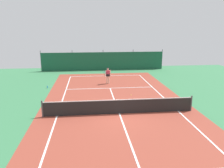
# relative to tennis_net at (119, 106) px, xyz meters

# --- Properties ---
(ground_plane) EXTENTS (36.00, 36.00, 0.00)m
(ground_plane) POSITION_rel_tennis_net_xyz_m (0.00, 0.00, -0.51)
(ground_plane) COLOR #387A4C
(court_surface) EXTENTS (11.02, 26.60, 0.01)m
(court_surface) POSITION_rel_tennis_net_xyz_m (0.00, 0.00, -0.51)
(court_surface) COLOR brown
(court_surface) RESTS_ON ground
(tennis_net) EXTENTS (10.12, 0.10, 1.10)m
(tennis_net) POSITION_rel_tennis_net_xyz_m (0.00, 0.00, 0.00)
(tennis_net) COLOR black
(tennis_net) RESTS_ON ground
(back_fence) EXTENTS (16.30, 0.98, 2.70)m
(back_fence) POSITION_rel_tennis_net_xyz_m (-0.00, 16.14, 0.16)
(back_fence) COLOR #195138
(back_fence) RESTS_ON ground
(tennis_player) EXTENTS (0.78, 0.71, 1.64)m
(tennis_player) POSITION_rel_tennis_net_xyz_m (-0.04, 8.20, 0.45)
(tennis_player) COLOR beige
(tennis_player) RESTS_ON ground
(tennis_ball_near_player) EXTENTS (0.07, 0.07, 0.07)m
(tennis_ball_near_player) POSITION_rel_tennis_net_xyz_m (1.58, 3.97, -0.48)
(tennis_ball_near_player) COLOR #CCDB33
(tennis_ball_near_player) RESTS_ON ground
(tennis_ball_midcourt) EXTENTS (0.07, 0.07, 0.07)m
(tennis_ball_midcourt) POSITION_rel_tennis_net_xyz_m (-1.73, 12.00, -0.48)
(tennis_ball_midcourt) COLOR #CCDB33
(tennis_ball_midcourt) RESTS_ON ground
(tennis_ball_by_sideline) EXTENTS (0.07, 0.07, 0.07)m
(tennis_ball_by_sideline) POSITION_rel_tennis_net_xyz_m (4.10, 11.03, -0.48)
(tennis_ball_by_sideline) COLOR #CCDB33
(tennis_ball_by_sideline) RESTS_ON ground
(parked_car) EXTENTS (2.11, 4.25, 1.68)m
(parked_car) POSITION_rel_tennis_net_xyz_m (1.55, 18.04, 0.33)
(parked_car) COLOR silver
(parked_car) RESTS_ON ground
(water_bottle) EXTENTS (0.08, 0.08, 0.24)m
(water_bottle) POSITION_rel_tennis_net_xyz_m (-5.92, 7.07, -0.39)
(water_bottle) COLOR #338CD8
(water_bottle) RESTS_ON ground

